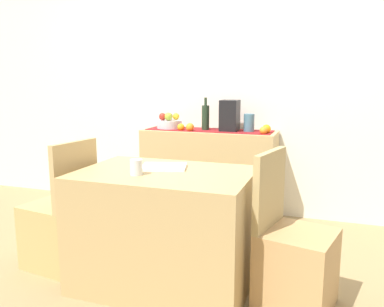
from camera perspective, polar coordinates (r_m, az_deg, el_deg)
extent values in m
cube|color=#9A8156|center=(3.14, -2.84, -14.16)|extent=(6.40, 6.40, 0.02)
cube|color=silver|center=(3.98, 3.48, 11.15)|extent=(6.40, 0.06, 2.70)
cube|color=tan|center=(3.83, 2.40, -2.89)|extent=(1.26, 0.42, 0.83)
cube|color=maroon|center=(3.75, 2.45, 3.36)|extent=(1.18, 0.32, 0.01)
cylinder|color=silver|center=(3.88, -3.25, 4.20)|extent=(0.24, 0.24, 0.08)
sphere|color=#91A731|center=(3.85, -3.38, 5.29)|extent=(0.08, 0.08, 0.08)
sphere|color=gold|center=(3.92, -2.31, 5.31)|extent=(0.07, 0.07, 0.07)
sphere|color=red|center=(3.94, -3.28, 5.34)|extent=(0.07, 0.07, 0.07)
sphere|color=#AF2A1E|center=(3.89, -4.23, 5.29)|extent=(0.07, 0.07, 0.07)
cylinder|color=#223422|center=(3.75, 1.94, 5.11)|extent=(0.07, 0.07, 0.23)
cylinder|color=#223422|center=(3.74, 1.96, 7.45)|extent=(0.03, 0.03, 0.07)
cube|color=black|center=(3.69, 5.41, 5.39)|extent=(0.16, 0.18, 0.29)
cylinder|color=#467286|center=(3.65, 8.15, 4.33)|extent=(0.10, 0.10, 0.17)
sphere|color=orange|center=(3.69, -0.29, 3.79)|extent=(0.08, 0.08, 0.08)
sphere|color=orange|center=(3.53, 10.19, 3.27)|extent=(0.07, 0.07, 0.07)
sphere|color=orange|center=(3.60, 10.59, 3.48)|extent=(0.08, 0.08, 0.08)
sphere|color=orange|center=(3.73, -1.61, 3.79)|extent=(0.07, 0.07, 0.07)
cube|color=tan|center=(2.58, -3.83, -10.63)|extent=(1.07, 0.74, 0.74)
cube|color=white|center=(2.57, -4.02, -1.92)|extent=(0.33, 0.28, 0.02)
cylinder|color=silver|center=(2.39, -7.96, -1.96)|extent=(0.07, 0.07, 0.09)
cube|color=tan|center=(3.03, -18.43, -10.86)|extent=(0.45, 0.45, 0.45)
cube|color=tan|center=(2.77, -16.37, -2.95)|extent=(0.10, 0.40, 0.45)
cube|color=tan|center=(2.46, 14.69, -15.71)|extent=(0.48, 0.48, 0.45)
cube|color=tan|center=(2.36, 11.02, -5.03)|extent=(0.13, 0.40, 0.45)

